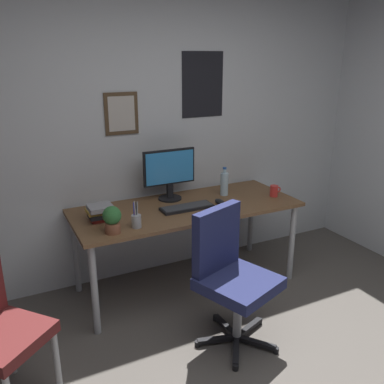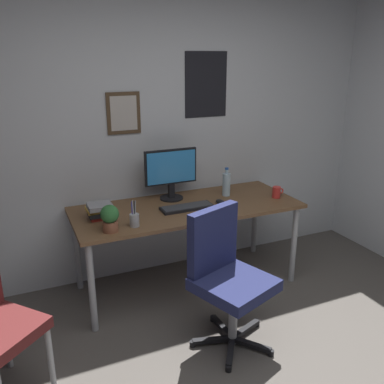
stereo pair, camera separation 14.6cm
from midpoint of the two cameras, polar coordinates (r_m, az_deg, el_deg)
wall_back at (r=3.63m, az=-4.19°, el=8.59°), size 4.40×0.10×2.60m
desk at (r=3.44m, az=0.54°, el=-2.97°), size 1.86×0.75×0.73m
office_chair at (r=2.85m, az=6.14°, el=-10.83°), size 0.59×0.60×0.95m
monitor at (r=3.51m, az=-1.72°, el=2.76°), size 0.46×0.20×0.43m
keyboard at (r=3.34m, az=0.55°, el=-2.12°), size 0.43×0.15×0.03m
computer_mouse at (r=3.46m, az=5.13°, el=-1.37°), size 0.06×0.11×0.04m
water_bottle at (r=3.65m, az=5.90°, el=1.10°), size 0.07×0.07×0.25m
coffee_mug_near at (r=3.69m, az=12.69°, el=-0.02°), size 0.11×0.07×0.10m
potted_plant at (r=2.93m, az=-9.85°, el=-3.46°), size 0.13×0.13×0.19m
pen_cup at (r=3.01m, az=-6.56°, el=-3.77°), size 0.07×0.07×0.20m
book_stack_left at (r=3.18m, az=-11.25°, el=-2.56°), size 0.19×0.18×0.12m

